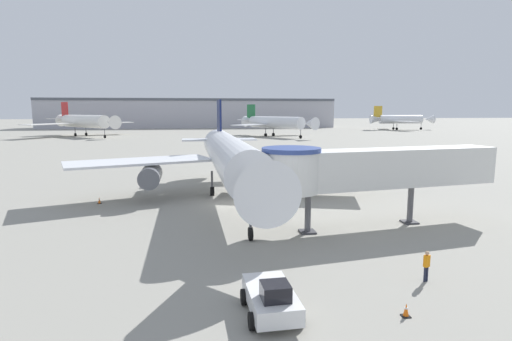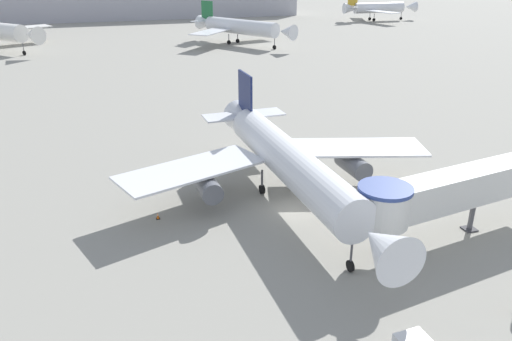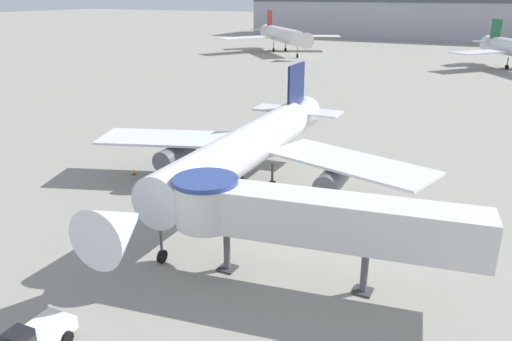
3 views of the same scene
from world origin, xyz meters
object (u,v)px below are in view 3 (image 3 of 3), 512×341
Objects in this scene: main_airplane at (245,150)px; traffic_cone_port_wing at (134,172)px; pushback_tug_white at (33,340)px; jet_bridge at (299,215)px; background_jet_red_tail at (282,35)px.

main_airplane is 12.94m from traffic_cone_port_wing.
main_airplane is 8.61× the size of pushback_tug_white.
main_airplane is at bearing 0.13° from traffic_cone_port_wing.
jet_bridge is 30.64× the size of traffic_cone_port_wing.
background_jet_red_tail reaches higher than main_airplane.
traffic_cone_port_wing is (-12.38, 22.59, -0.49)m from pushback_tug_white.
main_airplane reaches higher than jet_bridge.
pushback_tug_white is 132.95m from background_jet_red_tail.
background_jet_red_tail reaches higher than jet_bridge.
background_jet_red_tail is (-41.80, 126.13, 4.30)m from pushback_tug_white.
main_airplane is 1.82× the size of jet_bridge.
main_airplane reaches higher than pushback_tug_white.
background_jet_red_tail is (-29.42, 103.54, 4.79)m from traffic_cone_port_wing.
pushback_tug_white is at bearing -113.40° from background_jet_red_tail.
main_airplane is 14.17m from jet_bridge.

